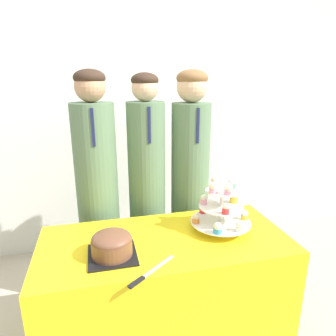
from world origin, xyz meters
The scene contains 8 objects.
wall_back centered at (0.00, 1.60, 1.35)m, with size 9.00×0.06×2.70m.
table centered at (0.00, 0.30, 0.36)m, with size 1.32×0.60×0.72m.
round_cake centered at (-0.28, 0.21, 0.78)m, with size 0.23×0.23×0.13m.
cake_knife centered at (-0.16, 0.02, 0.72)m, with size 0.24×0.19×0.01m.
cupcake_stand centered at (0.33, 0.33, 0.85)m, with size 0.34×0.34×0.29m.
student_0 centered at (-0.34, 0.81, 0.77)m, with size 0.27×0.27×1.59m.
student_1 centered at (-0.01, 0.81, 0.76)m, with size 0.25×0.25×1.57m.
student_2 centered at (0.30, 0.81, 0.79)m, with size 0.26×0.27×1.59m.
Camera 1 is at (-0.33, -1.08, 1.53)m, focal length 32.00 mm.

